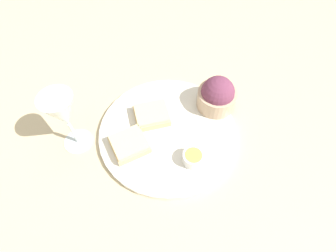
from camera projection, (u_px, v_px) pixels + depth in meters
ground_plane at (168, 134)px, 0.64m from camera, size 4.00×4.00×0.00m
dinner_plate at (168, 132)px, 0.64m from camera, size 0.33×0.33×0.01m
salad_bowl at (217, 95)px, 0.65m from camera, size 0.10×0.10×0.09m
sauce_ramekin at (193, 158)px, 0.58m from camera, size 0.05×0.05×0.03m
cheese_toast_near at (152, 115)px, 0.64m from camera, size 0.09×0.08×0.03m
cheese_toast_far at (129, 144)px, 0.60m from camera, size 0.08×0.08×0.03m
wine_glass at (63, 114)px, 0.54m from camera, size 0.07×0.07×0.16m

